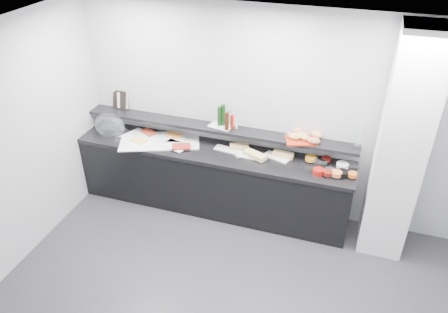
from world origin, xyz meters
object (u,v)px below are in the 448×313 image
(condiment_tray, at_px, (221,126))
(carafe, at_px, (359,137))
(cloche_base, at_px, (114,131))
(framed_print, at_px, (119,100))
(sandwich_plate_mid, at_px, (250,156))
(bread_tray, at_px, (300,140))

(condiment_tray, bearing_deg, carafe, 9.70)
(cloche_base, distance_m, framed_print, 0.44)
(carafe, bearing_deg, sandwich_plate_mid, -171.88)
(cloche_base, xyz_separation_m, sandwich_plate_mid, (1.93, -0.02, -0.01))
(sandwich_plate_mid, xyz_separation_m, condiment_tray, (-0.44, 0.20, 0.25))
(framed_print, xyz_separation_m, bread_tray, (2.53, -0.13, -0.12))
(cloche_base, bearing_deg, condiment_tray, 30.69)
(framed_print, height_order, bread_tray, framed_print)
(condiment_tray, distance_m, bread_tray, 1.04)
(sandwich_plate_mid, distance_m, bread_tray, 0.66)
(cloche_base, distance_m, condiment_tray, 1.51)
(sandwich_plate_mid, xyz_separation_m, bread_tray, (0.59, 0.14, 0.25))
(cloche_base, distance_m, carafe, 3.21)
(bread_tray, relative_size, carafe, 1.18)
(carafe, bearing_deg, bread_tray, -176.27)
(carafe, bearing_deg, cloche_base, -177.09)
(condiment_tray, height_order, carafe, carafe)
(sandwich_plate_mid, relative_size, bread_tray, 0.94)
(sandwich_plate_mid, height_order, framed_print, framed_print)
(framed_print, bearing_deg, condiment_tray, 7.50)
(cloche_base, bearing_deg, framed_print, 116.27)
(bread_tray, bearing_deg, cloche_base, 163.76)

